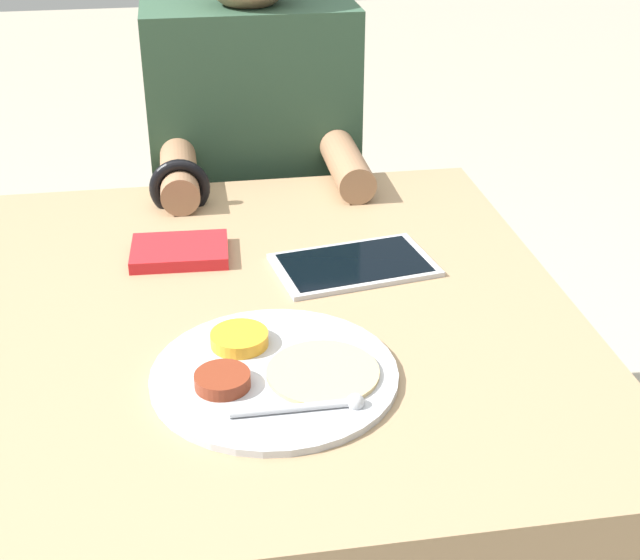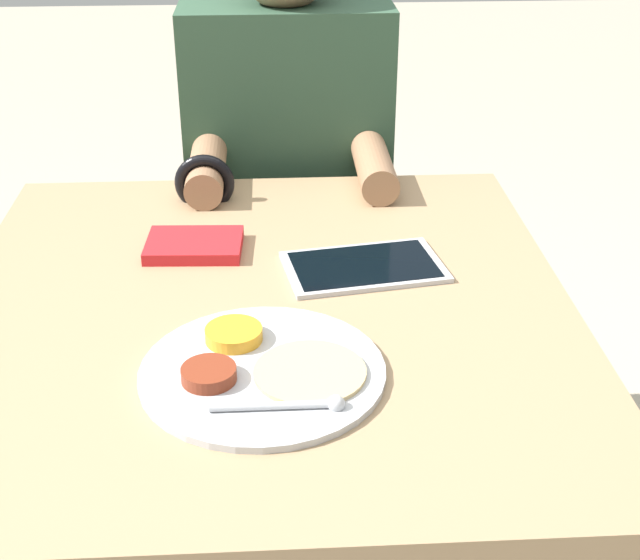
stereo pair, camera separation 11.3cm
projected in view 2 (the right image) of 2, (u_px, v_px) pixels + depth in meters
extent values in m
cube|color=#9E7F5B|center=(269.00, 496.00, 1.49)|extent=(0.92, 0.98, 0.74)
cylinder|color=#B7BABF|center=(266.00, 372.00, 1.14)|extent=(0.32, 0.32, 0.01)
cylinder|color=gold|center=(234.00, 334.00, 1.20)|extent=(0.08, 0.08, 0.02)
cylinder|color=maroon|center=(209.00, 374.00, 1.12)|extent=(0.07, 0.07, 0.02)
cylinder|color=tan|center=(310.00, 372.00, 1.13)|extent=(0.14, 0.14, 0.01)
cylinder|color=#B7BABF|center=(273.00, 406.00, 1.06)|extent=(0.15, 0.01, 0.01)
sphere|color=#B7BABF|center=(336.00, 404.00, 1.07)|extent=(0.02, 0.02, 0.02)
cube|color=silver|center=(195.00, 249.00, 1.46)|extent=(0.16, 0.12, 0.01)
cube|color=red|center=(194.00, 245.00, 1.46)|extent=(0.16, 0.12, 0.02)
cube|color=#B7B7BC|center=(364.00, 267.00, 1.40)|extent=(0.27, 0.19, 0.01)
cube|color=black|center=(364.00, 264.00, 1.40)|extent=(0.24, 0.17, 0.00)
cube|color=black|center=(292.00, 355.00, 2.14)|extent=(0.38, 0.22, 0.44)
cube|color=#2D4C38|center=(288.00, 149.00, 1.90)|extent=(0.43, 0.20, 0.60)
cylinder|color=#936B4C|center=(207.00, 169.00, 1.69)|extent=(0.07, 0.24, 0.07)
cylinder|color=#936B4C|center=(374.00, 165.00, 1.71)|extent=(0.07, 0.24, 0.07)
torus|color=black|center=(205.00, 183.00, 1.63)|extent=(0.11, 0.02, 0.11)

